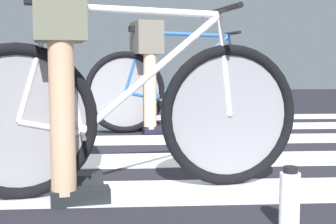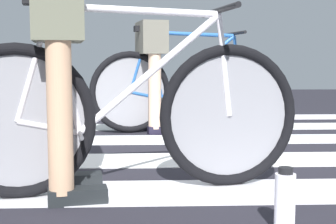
{
  "view_description": "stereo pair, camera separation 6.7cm",
  "coord_description": "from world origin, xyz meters",
  "views": [
    {
      "loc": [
        -0.02,
        -3.32,
        0.66
      ],
      "look_at": [
        0.15,
        -0.79,
        0.38
      ],
      "focal_mm": 51.05,
      "sensor_mm": 36.0,
      "label": 1
    },
    {
      "loc": [
        0.05,
        -3.32,
        0.66
      ],
      "look_at": [
        0.15,
        -0.79,
        0.38
      ],
      "focal_mm": 51.05,
      "sensor_mm": 36.0,
      "label": 2
    }
  ],
  "objects": [
    {
      "name": "ground",
      "position": [
        0.0,
        0.0,
        0.01
      ],
      "size": [
        18.0,
        14.0,
        0.02
      ],
      "color": "#222129"
    },
    {
      "name": "bicycle_1_of_2",
      "position": [
        -0.06,
        -1.05,
        0.41
      ],
      "size": [
        1.72,
        0.55,
        0.93
      ],
      "rotation": [
        0.0,
        0.0,
        0.19
      ],
      "color": "black",
      "rests_on": "ground"
    },
    {
      "name": "bicycle_2_of_2",
      "position": [
        0.38,
        0.95,
        0.41
      ],
      "size": [
        1.71,
        0.56,
        0.93
      ],
      "rotation": [
        0.0,
        0.0,
        0.19
      ],
      "color": "black",
      "rests_on": "ground"
    },
    {
      "name": "cyclist_1_of_2",
      "position": [
        -0.36,
        -1.11,
        0.67
      ],
      "size": [
        0.38,
        0.45,
        1.0
      ],
      "rotation": [
        0.0,
        0.0,
        0.19
      ],
      "color": "tan",
      "rests_on": "ground"
    },
    {
      "name": "water_bottle",
      "position": [
        0.55,
        -1.62,
        0.14
      ],
      "size": [
        0.08,
        0.08,
        0.24
      ],
      "color": "white",
      "rests_on": "ground"
    },
    {
      "name": "cyclist_2_of_2",
      "position": [
        0.07,
        0.89,
        0.65
      ],
      "size": [
        0.38,
        0.45,
        0.97
      ],
      "rotation": [
        0.0,
        0.0,
        0.19
      ],
      "color": "beige",
      "rests_on": "ground"
    },
    {
      "name": "crosswalk_markings",
      "position": [
        0.05,
        0.06,
        0.02
      ],
      "size": [
        5.31,
        4.24,
        0.0
      ],
      "color": "silver",
      "rests_on": "ground"
    }
  ]
}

